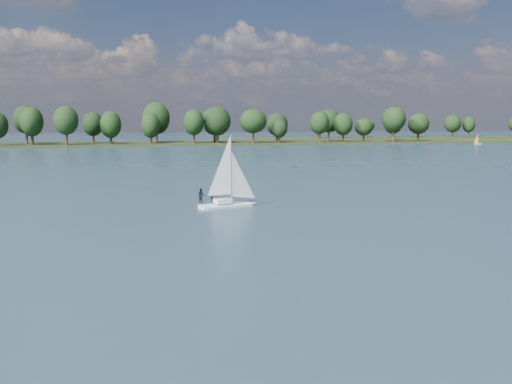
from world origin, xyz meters
TOP-DOWN VIEW (x-y plane):
  - ground at (0.00, 100.00)m, footprint 700.00×700.00m
  - far_shore at (0.00, 212.00)m, footprint 660.00×40.00m
  - far_shore_back at (160.00, 260.00)m, footprint 220.00×30.00m
  - sailboat at (11.50, 45.54)m, footprint 6.24×3.44m
  - dinghy_orange at (139.17, 183.65)m, footprint 2.88×1.83m
  - treeline at (-17.89, 208.07)m, footprint 562.16×74.01m

SIDE VIEW (x-z plane):
  - ground at x=0.00m, z-range 0.00..0.00m
  - far_shore at x=0.00m, z-range -0.75..0.75m
  - far_shore_back at x=160.00m, z-range -0.70..0.70m
  - dinghy_orange at x=139.17m, z-range -1.13..3.16m
  - sailboat at x=11.50m, z-range -1.74..6.17m
  - treeline at x=-17.89m, z-range -1.07..17.43m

